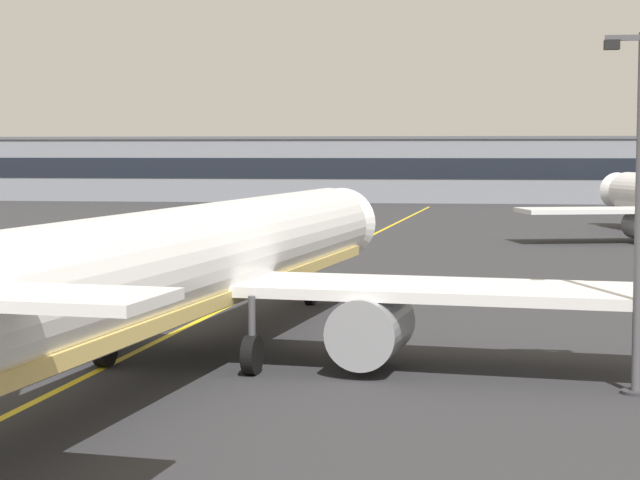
{
  "coord_description": "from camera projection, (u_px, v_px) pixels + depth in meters",
  "views": [
    {
      "loc": [
        10.98,
        -25.51,
        7.27
      ],
      "look_at": [
        5.64,
        14.1,
        4.09
      ],
      "focal_mm": 63.53,
      "sensor_mm": 36.0,
      "label": 1
    }
  ],
  "objects": [
    {
      "name": "ground_plane",
      "position": [
        10.0,
        453.0,
        27.24
      ],
      "size": [
        400.0,
        400.0,
        0.0
      ],
      "primitive_type": "plane",
      "color": "#2D2D30"
    },
    {
      "name": "taxiway_centreline",
      "position": [
        251.0,
        295.0,
        56.88
      ],
      "size": [
        11.36,
        179.68,
        0.01
      ],
      "primitive_type": "cube",
      "rotation": [
        0.0,
        0.0,
        -0.06
      ],
      "color": "yellow",
      "rests_on": "ground"
    },
    {
      "name": "airliner_foreground",
      "position": [
        197.0,
        264.0,
        38.88
      ],
      "size": [
        32.35,
        41.47,
        11.65
      ],
      "color": "white",
      "rests_on": "ground"
    },
    {
      "name": "apron_lamp_post",
      "position": [
        640.0,
        206.0,
        33.37
      ],
      "size": [
        2.24,
        0.9,
        10.7
      ],
      "color": "#515156",
      "rests_on": "ground"
    },
    {
      "name": "safety_cone_by_nose_gear",
      "position": [
        296.0,
        295.0,
        54.99
      ],
      "size": [
        0.44,
        0.44,
        0.55
      ],
      "color": "orange",
      "rests_on": "ground"
    },
    {
      "name": "terminal_building",
      "position": [
        351.0,
        169.0,
        161.22
      ],
      "size": [
        137.39,
        12.4,
        9.15
      ],
      "color": "gray",
      "rests_on": "ground"
    }
  ]
}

